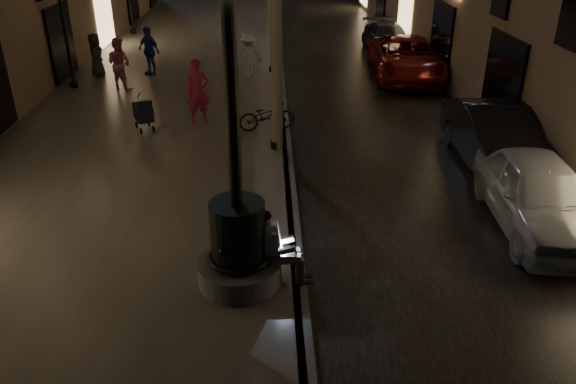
{
  "coord_description": "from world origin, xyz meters",
  "views": [
    {
      "loc": [
        -0.47,
        -5.86,
        5.82
      ],
      "look_at": [
        -0.15,
        3.0,
        1.38
      ],
      "focal_mm": 35.0,
      "sensor_mm": 36.0,
      "label": 1
    }
  ],
  "objects_px": {
    "lamp_curb_a": "(275,31)",
    "stroller": "(143,113)",
    "bicycle": "(267,116)",
    "car_rear": "(388,38)",
    "pedestrian_blue": "(149,51)",
    "pedestrian_dark": "(96,55)",
    "pedestrian_red": "(198,92)",
    "pedestrian_white": "(248,56)",
    "seated_man_laptop": "(276,245)",
    "fountain_lamppost": "(238,230)",
    "pedestrian_pink": "(119,64)",
    "car_second": "(496,138)",
    "car_third": "(406,58)",
    "car_front": "(538,194)"
  },
  "relations": [
    {
      "from": "car_rear",
      "to": "bicycle",
      "type": "relative_size",
      "value": 2.73
    },
    {
      "from": "car_second",
      "to": "pedestrian_red",
      "type": "distance_m",
      "value": 8.28
    },
    {
      "from": "stroller",
      "to": "pedestrian_dark",
      "type": "xyz_separation_m",
      "value": [
        -2.91,
        6.07,
        0.27
      ]
    },
    {
      "from": "pedestrian_blue",
      "to": "bicycle",
      "type": "relative_size",
      "value": 1.12
    },
    {
      "from": "car_second",
      "to": "car_rear",
      "type": "xyz_separation_m",
      "value": [
        -0.17,
        12.96,
        -0.12
      ]
    },
    {
      "from": "lamp_curb_a",
      "to": "pedestrian_dark",
      "type": "relative_size",
      "value": 3.0
    },
    {
      "from": "car_second",
      "to": "bicycle",
      "type": "height_order",
      "value": "car_second"
    },
    {
      "from": "lamp_curb_a",
      "to": "car_rear",
      "type": "relative_size",
      "value": 1.1
    },
    {
      "from": "bicycle",
      "to": "car_rear",
      "type": "bearing_deg",
      "value": -40.26
    },
    {
      "from": "car_second",
      "to": "bicycle",
      "type": "distance_m",
      "value": 6.19
    },
    {
      "from": "pedestrian_pink",
      "to": "lamp_curb_a",
      "type": "bearing_deg",
      "value": 157.33
    },
    {
      "from": "fountain_lamppost",
      "to": "stroller",
      "type": "height_order",
      "value": "fountain_lamppost"
    },
    {
      "from": "lamp_curb_a",
      "to": "stroller",
      "type": "relative_size",
      "value": 4.51
    },
    {
      "from": "pedestrian_dark",
      "to": "bicycle",
      "type": "height_order",
      "value": "pedestrian_dark"
    },
    {
      "from": "stroller",
      "to": "car_second",
      "type": "relative_size",
      "value": 0.23
    },
    {
      "from": "pedestrian_white",
      "to": "lamp_curb_a",
      "type": "bearing_deg",
      "value": 67.94
    },
    {
      "from": "car_third",
      "to": "bicycle",
      "type": "relative_size",
      "value": 3.4
    },
    {
      "from": "lamp_curb_a",
      "to": "bicycle",
      "type": "bearing_deg",
      "value": 99.21
    },
    {
      "from": "pedestrian_red",
      "to": "pedestrian_dark",
      "type": "bearing_deg",
      "value": 110.65
    },
    {
      "from": "car_rear",
      "to": "pedestrian_pink",
      "type": "bearing_deg",
      "value": -152.16
    },
    {
      "from": "pedestrian_pink",
      "to": "car_front",
      "type": "bearing_deg",
      "value": 161.77
    },
    {
      "from": "fountain_lamppost",
      "to": "car_third",
      "type": "xyz_separation_m",
      "value": [
        5.86,
        13.63,
        -0.45
      ]
    },
    {
      "from": "pedestrian_white",
      "to": "pedestrian_blue",
      "type": "height_order",
      "value": "pedestrian_blue"
    },
    {
      "from": "car_second",
      "to": "car_rear",
      "type": "height_order",
      "value": "car_second"
    },
    {
      "from": "fountain_lamppost",
      "to": "pedestrian_pink",
      "type": "distance_m",
      "value": 12.6
    },
    {
      "from": "pedestrian_blue",
      "to": "pedestrian_dark",
      "type": "height_order",
      "value": "pedestrian_blue"
    },
    {
      "from": "pedestrian_blue",
      "to": "lamp_curb_a",
      "type": "bearing_deg",
      "value": -21.71
    },
    {
      "from": "fountain_lamppost",
      "to": "car_front",
      "type": "xyz_separation_m",
      "value": [
        5.93,
        2.02,
        -0.48
      ]
    },
    {
      "from": "car_third",
      "to": "pedestrian_dark",
      "type": "distance_m",
      "value": 11.8
    },
    {
      "from": "car_rear",
      "to": "pedestrian_blue",
      "type": "height_order",
      "value": "pedestrian_blue"
    },
    {
      "from": "stroller",
      "to": "pedestrian_pink",
      "type": "bearing_deg",
      "value": 87.4
    },
    {
      "from": "fountain_lamppost",
      "to": "car_second",
      "type": "relative_size",
      "value": 1.13
    },
    {
      "from": "lamp_curb_a",
      "to": "stroller",
      "type": "distance_m",
      "value": 4.72
    },
    {
      "from": "seated_man_laptop",
      "to": "bicycle",
      "type": "distance_m",
      "value": 7.41
    },
    {
      "from": "pedestrian_white",
      "to": "seated_man_laptop",
      "type": "bearing_deg",
      "value": 64.29
    },
    {
      "from": "car_front",
      "to": "fountain_lamppost",
      "type": "bearing_deg",
      "value": -157.06
    },
    {
      "from": "seated_man_laptop",
      "to": "stroller",
      "type": "relative_size",
      "value": 1.27
    },
    {
      "from": "stroller",
      "to": "pedestrian_blue",
      "type": "bearing_deg",
      "value": 75.37
    },
    {
      "from": "stroller",
      "to": "pedestrian_red",
      "type": "xyz_separation_m",
      "value": [
        1.51,
        0.58,
        0.42
      ]
    },
    {
      "from": "car_third",
      "to": "pedestrian_pink",
      "type": "xyz_separation_m",
      "value": [
        -10.49,
        -1.92,
        0.34
      ]
    },
    {
      "from": "bicycle",
      "to": "seated_man_laptop",
      "type": "bearing_deg",
      "value": 168.41
    },
    {
      "from": "stroller",
      "to": "pedestrian_white",
      "type": "distance_m",
      "value": 6.33
    },
    {
      "from": "car_second",
      "to": "pedestrian_dark",
      "type": "distance_m",
      "value": 14.8
    },
    {
      "from": "car_third",
      "to": "bicycle",
      "type": "distance_m",
      "value": 8.24
    },
    {
      "from": "car_rear",
      "to": "pedestrian_dark",
      "type": "xyz_separation_m",
      "value": [
        -11.96,
        -4.49,
        0.36
      ]
    },
    {
      "from": "pedestrian_red",
      "to": "pedestrian_pink",
      "type": "xyz_separation_m",
      "value": [
        -3.12,
        3.67,
        -0.05
      ]
    },
    {
      "from": "seated_man_laptop",
      "to": "car_third",
      "type": "height_order",
      "value": "seated_man_laptop"
    },
    {
      "from": "car_rear",
      "to": "pedestrian_red",
      "type": "distance_m",
      "value": 12.53
    },
    {
      "from": "car_third",
      "to": "pedestrian_white",
      "type": "bearing_deg",
      "value": -171.12
    },
    {
      "from": "fountain_lamppost",
      "to": "stroller",
      "type": "xyz_separation_m",
      "value": [
        -3.02,
        7.47,
        -0.48
      ]
    }
  ]
}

